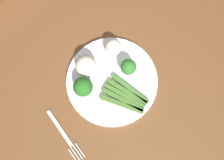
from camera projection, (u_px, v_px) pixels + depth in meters
ground_plane at (121, 105)px, 1.34m from camera, size 6.00×6.00×0.02m
dining_table at (129, 87)px, 0.71m from camera, size 1.39×0.97×0.72m
chair at (0, 16)px, 0.91m from camera, size 0.45×0.45×0.87m
plate at (112, 81)px, 0.61m from camera, size 0.26×0.26×0.01m
asparagus_bundle at (125, 96)px, 0.59m from camera, size 0.09×0.13×0.01m
broccoli_front_left at (83, 87)px, 0.56m from camera, size 0.05×0.05×0.06m
broccoli_near_center at (128, 67)px, 0.58m from camera, size 0.04×0.04×0.05m
cauliflower_back at (113, 47)px, 0.60m from camera, size 0.05×0.05×0.05m
cauliflower_edge at (86, 66)px, 0.58m from camera, size 0.06×0.06×0.06m
fork at (65, 136)px, 0.59m from camera, size 0.05×0.17×0.00m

